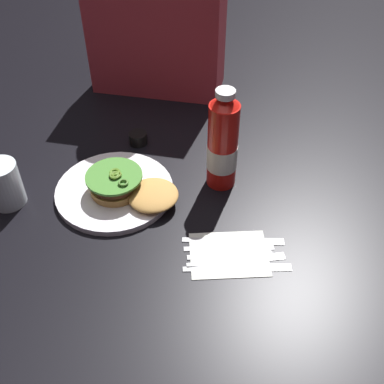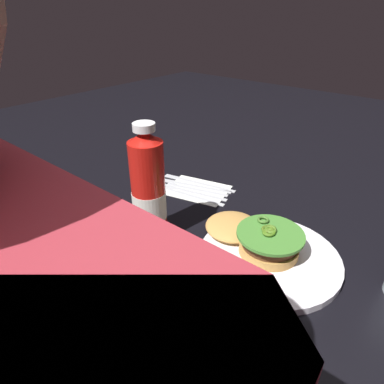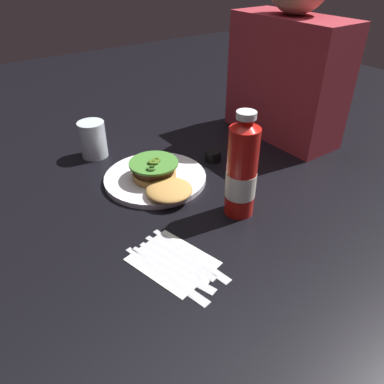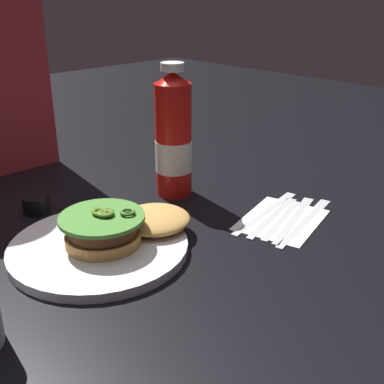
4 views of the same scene
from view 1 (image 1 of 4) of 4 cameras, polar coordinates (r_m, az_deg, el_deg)
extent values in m
plane|color=black|center=(1.11, -8.37, -0.85)|extent=(3.00, 3.00, 0.00)
cylinder|color=white|center=(1.13, -9.13, 0.15)|extent=(0.27, 0.27, 0.01)
cylinder|color=#C28C46|center=(1.11, -9.03, 0.53)|extent=(0.11, 0.11, 0.02)
cylinder|color=#512D19|center=(1.10, -9.12, 1.19)|extent=(0.10, 0.10, 0.02)
cylinder|color=red|center=(1.09, -9.19, 1.62)|extent=(0.10, 0.10, 0.01)
cylinder|color=#437F2F|center=(1.09, -9.22, 1.85)|extent=(0.13, 0.13, 0.01)
torus|color=#43651C|center=(1.08, -9.13, 1.89)|extent=(0.02, 0.02, 0.01)
torus|color=#487819|center=(1.09, -9.15, 2.29)|extent=(0.02, 0.02, 0.01)
torus|color=#49671B|center=(1.08, -8.89, 2.04)|extent=(0.02, 0.02, 0.01)
torus|color=#466D1B|center=(1.09, -9.07, 2.38)|extent=(0.02, 0.02, 0.01)
torus|color=#427029|center=(1.06, -8.13, 1.10)|extent=(0.02, 0.02, 0.01)
torus|color=#4E7A24|center=(1.08, -9.19, 2.02)|extent=(0.02, 0.02, 0.01)
ellipsoid|color=#C28C46|center=(1.07, -4.68, -0.49)|extent=(0.11, 0.11, 0.03)
cylinder|color=red|center=(1.08, 3.64, 5.45)|extent=(0.07, 0.07, 0.21)
cone|color=red|center=(1.01, 3.93, 10.67)|extent=(0.06, 0.06, 0.02)
cylinder|color=white|center=(1.00, 3.98, 11.54)|extent=(0.04, 0.04, 0.01)
cylinder|color=white|center=(1.10, 3.57, 4.24)|extent=(0.07, 0.07, 0.06)
cylinder|color=silver|center=(1.14, -21.34, 0.86)|extent=(0.08, 0.08, 0.11)
cylinder|color=black|center=(1.26, -6.40, 6.33)|extent=(0.05, 0.05, 0.03)
cube|color=white|center=(0.99, 4.38, -7.32)|extent=(0.18, 0.16, 0.00)
cube|color=silver|center=(0.97, 4.63, -8.85)|extent=(0.19, 0.05, 0.00)
cube|color=silver|center=(0.98, 9.37, -8.67)|extent=(0.08, 0.03, 0.00)
cube|color=silver|center=(0.98, 4.51, -8.01)|extent=(0.17, 0.07, 0.00)
cube|color=silver|center=(0.99, 8.68, -7.54)|extent=(0.08, 0.04, 0.00)
cube|color=silver|center=(0.99, 4.39, -7.20)|extent=(0.17, 0.06, 0.00)
ellipsoid|color=silver|center=(1.00, 8.40, -6.81)|extent=(0.04, 0.03, 0.00)
cube|color=silver|center=(1.00, 4.28, -6.40)|extent=(0.18, 0.06, 0.00)
cube|color=silver|center=(1.01, 8.61, -6.17)|extent=(0.04, 0.03, 0.00)
cube|color=silver|center=(1.01, 4.17, -5.62)|extent=(0.19, 0.04, 0.00)
cube|color=silver|center=(1.02, 8.62, -5.67)|extent=(0.08, 0.03, 0.00)
cube|color=#9E2B36|center=(1.42, -4.18, 18.77)|extent=(0.37, 0.16, 0.36)
camera|label=2|loc=(1.40, -13.63, 28.35)|focal=31.30mm
camera|label=3|loc=(0.59, 53.19, 0.43)|focal=34.91mm
camera|label=4|loc=(0.82, -51.44, -4.19)|focal=45.96mm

